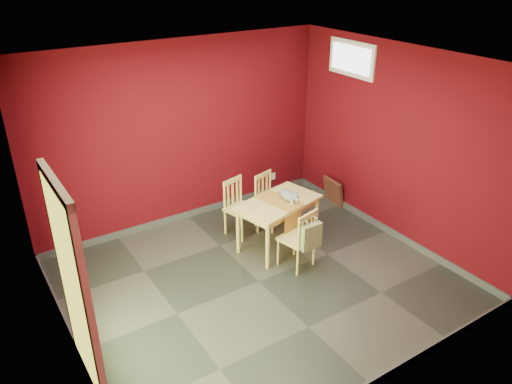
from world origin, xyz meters
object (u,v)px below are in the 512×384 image
dining_table (278,207)px  tote_bag (311,236)px  chair_far_right (269,200)px  chair_near (299,238)px  picture_frame (333,191)px  cat (288,194)px  chair_far_left (239,207)px

dining_table → tote_bag: size_ratio=3.05×
chair_far_right → tote_bag: bearing=-101.6°
dining_table → chair_near: (-0.06, -0.55, -0.19)m
dining_table → chair_far_right: bearing=67.2°
tote_bag → dining_table: bearing=87.4°
tote_bag → picture_frame: size_ratio=0.94×
tote_bag → picture_frame: (1.54, 1.32, -0.33)m
chair_far_right → chair_near: chair_near is taller
chair_far_right → cat: bearing=-100.1°
chair_near → cat: cat is taller
chair_far_left → picture_frame: bearing=-1.1°
chair_far_left → tote_bag: size_ratio=2.05×
chair_far_left → cat: bearing=-58.6°
dining_table → tote_bag: bearing=-92.6°
tote_bag → cat: size_ratio=1.11×
chair_near → cat: 0.66m
picture_frame → chair_near: bearing=-144.6°
chair_far_left → chair_far_right: chair_far_left is taller
cat → picture_frame: 1.61m
cat → chair_far_right: bearing=78.2°
chair_far_right → tote_bag: chair_far_right is taller
dining_table → chair_near: size_ratio=1.50×
chair_far_left → chair_near: size_ratio=1.01×
chair_far_right → cat: 0.71m
chair_near → tote_bag: 0.24m
dining_table → chair_near: bearing=-96.5°
dining_table → picture_frame: (1.50, 0.56, -0.40)m
chair_far_right → picture_frame: (1.27, 0.00, -0.20)m
chair_near → picture_frame: (1.57, 1.11, -0.21)m
chair_far_right → picture_frame: chair_far_right is taller
chair_far_right → picture_frame: bearing=0.1°
chair_far_left → picture_frame: size_ratio=1.94×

